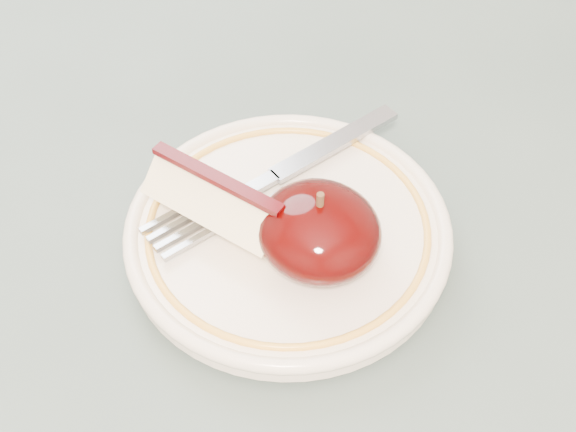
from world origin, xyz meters
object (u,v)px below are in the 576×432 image
Objects in this scene: table at (132,363)px; apple_half at (319,231)px; plate at (288,232)px; fork at (273,177)px.

apple_half is at bearing 42.84° from table.
plate is 1.05× the size of fork.
fork reaches higher than plate.
plate is 0.04m from fork.
fork is (0.03, 0.11, 0.11)m from table.
apple_half reaches higher than fork.
apple_half is (0.03, -0.00, 0.03)m from plate.
fork is (-0.05, 0.03, -0.02)m from apple_half.
apple_half is 0.06m from fork.
table is 13.18× the size of apple_half.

